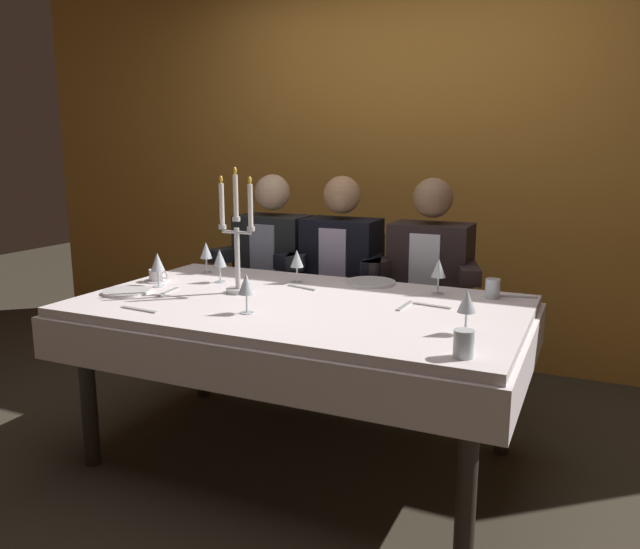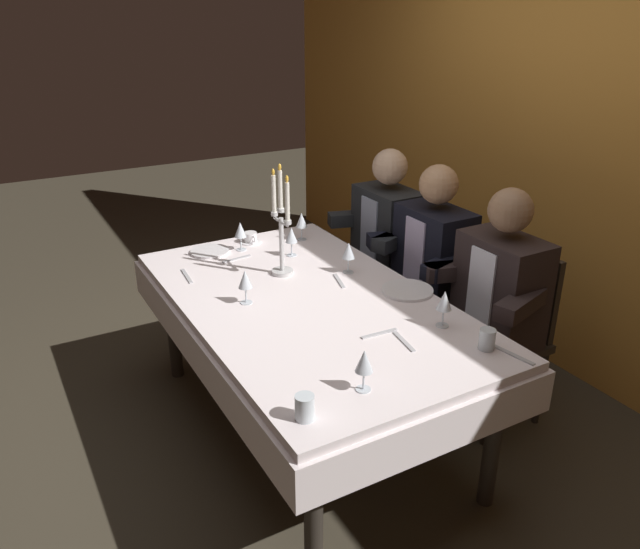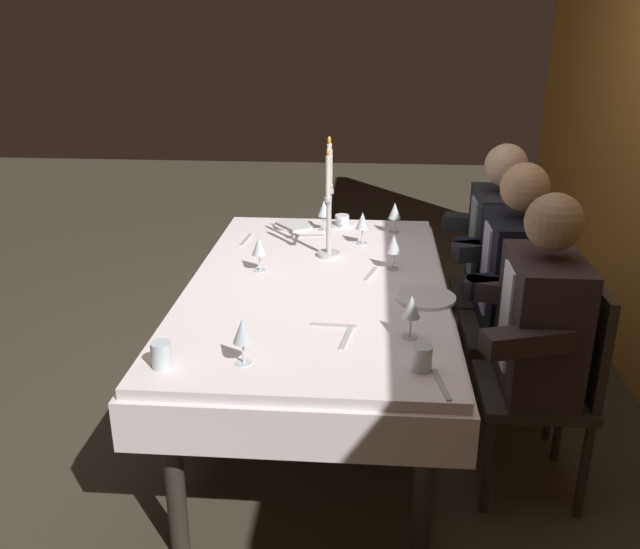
{
  "view_description": "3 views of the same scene",
  "coord_description": "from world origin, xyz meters",
  "px_view_note": "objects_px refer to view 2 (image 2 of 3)",
  "views": [
    {
      "loc": [
        1.17,
        -2.36,
        1.4
      ],
      "look_at": [
        0.08,
        0.04,
        0.86
      ],
      "focal_mm": 35.01,
      "sensor_mm": 36.0,
      "label": 1
    },
    {
      "loc": [
        2.32,
        -1.25,
        2.01
      ],
      "look_at": [
        0.04,
        0.04,
        0.87
      ],
      "focal_mm": 35.08,
      "sensor_mm": 36.0,
      "label": 2
    },
    {
      "loc": [
        2.73,
        0.23,
        1.83
      ],
      "look_at": [
        0.13,
        0.02,
        0.82
      ],
      "focal_mm": 38.06,
      "sensor_mm": 36.0,
      "label": 3
    }
  ],
  "objects_px": {
    "dinner_plate_0": "(407,290)",
    "water_tumbler_0": "(305,407)",
    "wine_glass_3": "(301,221)",
    "wine_glass_5": "(240,231)",
    "wine_glass_2": "(349,251)",
    "coffee_cup_0": "(250,238)",
    "wine_glass_4": "(364,362)",
    "seated_diner_2": "(502,288)",
    "dining_table": "(308,322)",
    "candelabra": "(281,231)",
    "seated_diner_1": "(434,254)",
    "wine_glass_0": "(444,302)",
    "water_tumbler_1": "(487,339)",
    "wine_glass_1": "(291,236)",
    "seated_diner_0": "(388,231)",
    "dinner_plate_1": "(210,251)",
    "wine_glass_6": "(245,280)"
  },
  "relations": [
    {
      "from": "wine_glass_0",
      "to": "wine_glass_3",
      "type": "distance_m",
      "value": 1.24
    },
    {
      "from": "wine_glass_0",
      "to": "wine_glass_1",
      "type": "xyz_separation_m",
      "value": [
        -1.04,
        -0.19,
        0.0
      ]
    },
    {
      "from": "water_tumbler_1",
      "to": "coffee_cup_0",
      "type": "bearing_deg",
      "value": -168.04
    },
    {
      "from": "wine_glass_3",
      "to": "water_tumbler_1",
      "type": "distance_m",
      "value": 1.48
    },
    {
      "from": "dining_table",
      "to": "wine_glass_0",
      "type": "height_order",
      "value": "wine_glass_0"
    },
    {
      "from": "wine_glass_2",
      "to": "water_tumbler_1",
      "type": "xyz_separation_m",
      "value": [
        0.93,
        0.07,
        -0.07
      ]
    },
    {
      "from": "wine_glass_6",
      "to": "seated_diner_2",
      "type": "relative_size",
      "value": 0.13
    },
    {
      "from": "wine_glass_4",
      "to": "wine_glass_5",
      "type": "xyz_separation_m",
      "value": [
        -1.5,
        0.16,
        0.0
      ]
    },
    {
      "from": "dinner_plate_1",
      "to": "seated_diner_1",
      "type": "distance_m",
      "value": 1.25
    },
    {
      "from": "wine_glass_5",
      "to": "water_tumbler_0",
      "type": "relative_size",
      "value": 1.81
    },
    {
      "from": "candelabra",
      "to": "wine_glass_0",
      "type": "bearing_deg",
      "value": 22.39
    },
    {
      "from": "dining_table",
      "to": "wine_glass_4",
      "type": "relative_size",
      "value": 11.83
    },
    {
      "from": "coffee_cup_0",
      "to": "dining_table",
      "type": "bearing_deg",
      "value": -4.94
    },
    {
      "from": "candelabra",
      "to": "wine_glass_1",
      "type": "height_order",
      "value": "candelabra"
    },
    {
      "from": "wine_glass_2",
      "to": "coffee_cup_0",
      "type": "height_order",
      "value": "wine_glass_2"
    },
    {
      "from": "dining_table",
      "to": "dinner_plate_1",
      "type": "height_order",
      "value": "dinner_plate_1"
    },
    {
      "from": "candelabra",
      "to": "seated_diner_2",
      "type": "height_order",
      "value": "candelabra"
    },
    {
      "from": "dining_table",
      "to": "seated_diner_1",
      "type": "height_order",
      "value": "seated_diner_1"
    },
    {
      "from": "wine_glass_4",
      "to": "coffee_cup_0",
      "type": "relative_size",
      "value": 1.24
    },
    {
      "from": "dinner_plate_0",
      "to": "seated_diner_2",
      "type": "distance_m",
      "value": 0.47
    },
    {
      "from": "wine_glass_1",
      "to": "seated_diner_0",
      "type": "bearing_deg",
      "value": 96.47
    },
    {
      "from": "wine_glass_6",
      "to": "seated_diner_1",
      "type": "bearing_deg",
      "value": 92.97
    },
    {
      "from": "wine_glass_5",
      "to": "seated_diner_1",
      "type": "relative_size",
      "value": 0.13
    },
    {
      "from": "wine_glass_4",
      "to": "seated_diner_1",
      "type": "distance_m",
      "value": 1.41
    },
    {
      "from": "wine_glass_3",
      "to": "wine_glass_5",
      "type": "height_order",
      "value": "same"
    },
    {
      "from": "dinner_plate_0",
      "to": "wine_glass_4",
      "type": "bearing_deg",
      "value": -47.17
    },
    {
      "from": "wine_glass_3",
      "to": "seated_diner_1",
      "type": "distance_m",
      "value": 0.78
    },
    {
      "from": "candelabra",
      "to": "seated_diner_1",
      "type": "relative_size",
      "value": 0.46
    },
    {
      "from": "wine_glass_0",
      "to": "coffee_cup_0",
      "type": "bearing_deg",
      "value": -167.09
    },
    {
      "from": "dinner_plate_0",
      "to": "water_tumbler_0",
      "type": "xyz_separation_m",
      "value": [
        0.64,
        -0.9,
        0.04
      ]
    },
    {
      "from": "wine_glass_2",
      "to": "wine_glass_4",
      "type": "bearing_deg",
      "value": -28.91
    },
    {
      "from": "wine_glass_6",
      "to": "coffee_cup_0",
      "type": "xyz_separation_m",
      "value": [
        -0.72,
        0.34,
        -0.09
      ]
    },
    {
      "from": "wine_glass_3",
      "to": "seated_diner_0",
      "type": "height_order",
      "value": "seated_diner_0"
    },
    {
      "from": "seated_diner_0",
      "to": "seated_diner_2",
      "type": "bearing_deg",
      "value": 0.0
    },
    {
      "from": "wine_glass_0",
      "to": "wine_glass_1",
      "type": "bearing_deg",
      "value": -169.53
    },
    {
      "from": "wine_glass_5",
      "to": "dinner_plate_1",
      "type": "bearing_deg",
      "value": -106.68
    },
    {
      "from": "water_tumbler_1",
      "to": "wine_glass_2",
      "type": "bearing_deg",
      "value": -175.5
    },
    {
      "from": "dining_table",
      "to": "wine_glass_5",
      "type": "distance_m",
      "value": 0.78
    },
    {
      "from": "wine_glass_2",
      "to": "seated_diner_2",
      "type": "bearing_deg",
      "value": 46.29
    },
    {
      "from": "seated_diner_2",
      "to": "water_tumbler_1",
      "type": "bearing_deg",
      "value": -50.0
    },
    {
      "from": "wine_glass_0",
      "to": "wine_glass_5",
      "type": "xyz_separation_m",
      "value": [
        -1.26,
        -0.4,
        0.0
      ]
    },
    {
      "from": "wine_glass_3",
      "to": "wine_glass_4",
      "type": "distance_m",
      "value": 1.57
    },
    {
      "from": "wine_glass_3",
      "to": "water_tumbler_0",
      "type": "distance_m",
      "value": 1.72
    },
    {
      "from": "candelabra",
      "to": "wine_glass_5",
      "type": "xyz_separation_m",
      "value": [
        -0.41,
        -0.05,
        -0.12
      ]
    },
    {
      "from": "dinner_plate_1",
      "to": "wine_glass_2",
      "type": "xyz_separation_m",
      "value": [
        0.61,
        0.52,
        0.11
      ]
    },
    {
      "from": "water_tumbler_0",
      "to": "wine_glass_6",
      "type": "bearing_deg",
      "value": 168.83
    },
    {
      "from": "water_tumbler_0",
      "to": "coffee_cup_0",
      "type": "distance_m",
      "value": 1.71
    },
    {
      "from": "wine_glass_4",
      "to": "coffee_cup_0",
      "type": "distance_m",
      "value": 1.6
    },
    {
      "from": "seated_diner_2",
      "to": "coffee_cup_0",
      "type": "bearing_deg",
      "value": -145.33
    },
    {
      "from": "wine_glass_4",
      "to": "wine_glass_6",
      "type": "relative_size",
      "value": 1.0
    }
  ]
}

